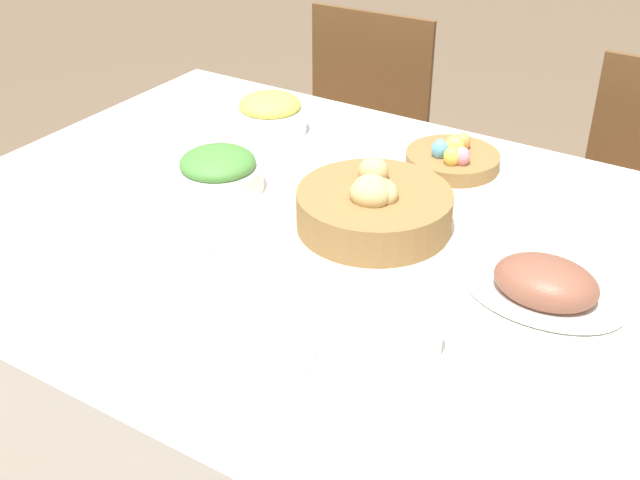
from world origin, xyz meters
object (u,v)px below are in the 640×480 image
at_px(ham_platter, 545,285).
at_px(dinner_plate, 228,349).
at_px(fork, 149,317).
at_px(pineapple_bowl, 270,114).
at_px(green_salad_bowl, 218,171).
at_px(spoon, 333,395).
at_px(egg_basket, 453,158).
at_px(drinking_cup, 420,334).
at_px(butter_dish, 166,249).
at_px(knife, 316,388).
at_px(chair_far_left, 351,144).
at_px(bread_basket, 374,207).

relative_size(ham_platter, dinner_plate, 1.00).
bearing_deg(fork, ham_platter, 37.69).
xyz_separation_m(pineapple_bowl, fork, (0.27, -0.74, -0.04)).
bearing_deg(dinner_plate, ham_platter, 47.32).
bearing_deg(fork, green_salad_bowl, 114.40).
relative_size(fork, spoon, 1.00).
bearing_deg(pineapple_bowl, egg_basket, 6.13).
bearing_deg(drinking_cup, green_salad_bowl, 156.07).
relative_size(dinner_plate, fork, 1.43).
bearing_deg(pineapple_bowl, butter_dish, -73.91).
height_order(ham_platter, butter_dish, ham_platter).
bearing_deg(ham_platter, green_salad_bowl, 178.18).
bearing_deg(spoon, knife, 179.30).
bearing_deg(chair_far_left, green_salad_bowl, -81.44).
xyz_separation_m(egg_basket, spoon, (0.16, -0.79, -0.02)).
bearing_deg(knife, spoon, 0.70).
bearing_deg(pineapple_bowl, dinner_plate, -59.53).
relative_size(bread_basket, dinner_plate, 1.10).
bearing_deg(fork, drinking_cup, 21.51).
bearing_deg(egg_basket, chair_far_left, 136.90).
height_order(egg_basket, butter_dish, egg_basket).
relative_size(pineapple_bowl, spoon, 0.92).
bearing_deg(butter_dish, egg_basket, 64.35).
distance_m(green_salad_bowl, dinner_plate, 0.55).
bearing_deg(knife, fork, -179.30).
bearing_deg(green_salad_bowl, pineapple_bowl, 104.78).
distance_m(chair_far_left, butter_dish, 1.21).
distance_m(chair_far_left, egg_basket, 0.83).
xyz_separation_m(ham_platter, spoon, (-0.18, -0.40, -0.02)).
relative_size(dinner_plate, drinking_cup, 3.89).
xyz_separation_m(ham_platter, dinner_plate, (-0.37, -0.40, -0.02)).
distance_m(chair_far_left, pineapple_bowl, 0.67).
distance_m(ham_platter, spoon, 0.44).
bearing_deg(pineapple_bowl, spoon, -49.57).
xyz_separation_m(chair_far_left, butter_dish, (0.26, -1.15, 0.30)).
distance_m(chair_far_left, ham_platter, 1.31).
distance_m(dinner_plate, fork, 0.16).
distance_m(chair_far_left, fork, 1.39).
height_order(bread_basket, egg_basket, bread_basket).
distance_m(fork, spoon, 0.36).
xyz_separation_m(ham_platter, knife, (-0.21, -0.40, -0.02)).
bearing_deg(dinner_plate, spoon, 0.00).
height_order(dinner_plate, knife, dinner_plate).
distance_m(fork, butter_dish, 0.19).
xyz_separation_m(fork, knife, (0.33, 0.00, 0.00)).
height_order(bread_basket, spoon, bread_basket).
bearing_deg(butter_dish, chair_far_left, 102.82).
bearing_deg(pineapple_bowl, fork, -69.92).
bearing_deg(egg_basket, knife, -80.47).
height_order(chair_far_left, green_salad_bowl, chair_far_left).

